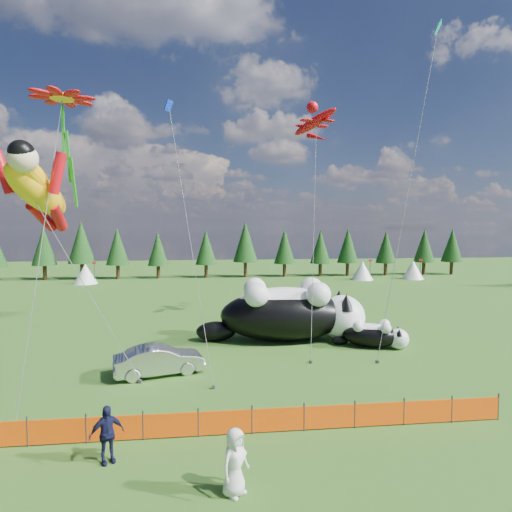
% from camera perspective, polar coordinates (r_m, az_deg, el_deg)
% --- Properties ---
extents(ground, '(160.00, 160.00, 0.00)m').
position_cam_1_polar(ground, '(19.10, -4.71, -19.92)').
color(ground, '#11390A').
rests_on(ground, ground).
extents(safety_fence, '(22.06, 0.06, 1.10)m').
position_cam_1_polar(safety_fence, '(16.17, -4.40, -22.59)').
color(safety_fence, '#262626').
rests_on(safety_fence, ground).
extents(tree_line, '(90.00, 4.00, 8.00)m').
position_cam_1_polar(tree_line, '(62.57, -5.89, 0.55)').
color(tree_line, black).
rests_on(tree_line, ground).
extents(festival_tents, '(50.00, 3.20, 2.80)m').
position_cam_1_polar(festival_tents, '(58.93, 4.93, -2.19)').
color(festival_tents, white).
rests_on(festival_tents, ground).
extents(cat_large, '(11.69, 4.67, 4.22)m').
position_cam_1_polar(cat_large, '(27.84, 5.04, -7.91)').
color(cat_large, black).
rests_on(cat_large, ground).
extents(cat_small, '(4.72, 2.89, 1.77)m').
position_cam_1_polar(cat_small, '(27.52, 16.51, -10.69)').
color(cat_small, black).
rests_on(cat_small, ground).
extents(car, '(4.93, 2.79, 1.54)m').
position_cam_1_polar(car, '(22.39, -13.63, -14.26)').
color(car, silver).
rests_on(car, ground).
extents(spectator_c, '(1.27, 1.06, 1.93)m').
position_cam_1_polar(spectator_c, '(15.21, -20.56, -22.73)').
color(spectator_c, '#121433').
rests_on(spectator_c, ground).
extents(spectator_e, '(1.12, 1.11, 1.96)m').
position_cam_1_polar(spectator_e, '(13.02, -3.03, -27.28)').
color(spectator_e, silver).
rests_on(spectator_e, ground).
extents(superhero_kite, '(6.37, 5.24, 11.79)m').
position_cam_1_polar(superhero_kite, '(19.76, -28.77, 8.18)').
color(superhero_kite, '#FFB40D').
rests_on(superhero_kite, ground).
extents(gecko_kite, '(5.89, 12.13, 18.36)m').
position_cam_1_polar(gecko_kite, '(32.97, 8.41, 18.41)').
color(gecko_kite, red).
rests_on(gecko_kite, ground).
extents(flower_kite, '(3.06, 4.97, 13.71)m').
position_cam_1_polar(flower_kite, '(20.39, -25.95, 19.23)').
color(flower_kite, red).
rests_on(flower_kite, ground).
extents(diamond_kite_a, '(2.90, 6.32, 16.18)m').
position_cam_1_polar(diamond_kite_a, '(25.16, -12.00, 18.25)').
color(diamond_kite_a, '#0D30C7').
rests_on(diamond_kite_a, ground).
extents(diamond_kite_b, '(5.42, 3.89, 21.54)m').
position_cam_1_polar(diamond_kite_b, '(30.73, 24.25, 26.09)').
color(diamond_kite_b, '#0DA5A0').
rests_on(diamond_kite_b, ground).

